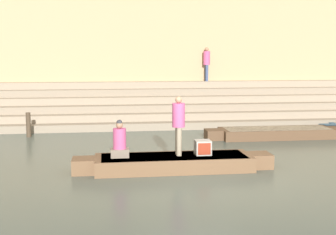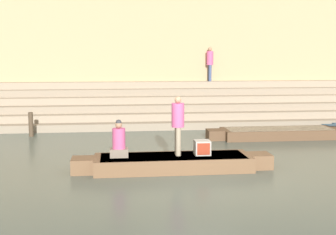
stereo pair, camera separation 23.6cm
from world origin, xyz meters
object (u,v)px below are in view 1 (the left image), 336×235
at_px(rowboat_main, 174,162).
at_px(tv_set, 203,147).
at_px(person_rowing, 120,142).
at_px(mooring_post, 28,125).
at_px(person_standing, 179,122).
at_px(person_on_steps, 207,62).
at_px(moored_boat_shore, 277,133).

distance_m(rowboat_main, tv_set, 0.91).
distance_m(person_rowing, mooring_post, 6.72).
xyz_separation_m(rowboat_main, tv_set, (0.82, 0.06, 0.39)).
height_order(person_standing, person_on_steps, person_on_steps).
xyz_separation_m(moored_boat_shore, person_on_steps, (-1.57, 5.53, 2.61)).
relative_size(rowboat_main, moored_boat_shore, 0.99).
bearing_deg(person_rowing, person_on_steps, 58.73).
distance_m(rowboat_main, mooring_post, 7.59).
bearing_deg(tv_set, person_rowing, -174.65).
xyz_separation_m(mooring_post, person_on_steps, (7.86, 4.08, 2.33)).
relative_size(person_rowing, person_on_steps, 0.62).
relative_size(person_standing, moored_boat_shore, 0.29).
height_order(rowboat_main, person_on_steps, person_on_steps).
height_order(rowboat_main, moored_boat_shore, rowboat_main).
bearing_deg(person_on_steps, rowboat_main, -57.24).
bearing_deg(person_on_steps, person_standing, -56.62).
distance_m(person_standing, mooring_post, 7.65).
relative_size(moored_boat_shore, person_on_steps, 3.38).
bearing_deg(tv_set, mooring_post, 139.09).
bearing_deg(tv_set, moored_boat_shore, 54.01).
distance_m(rowboat_main, moored_boat_shore, 6.40).
bearing_deg(person_standing, person_on_steps, 86.14).
relative_size(rowboat_main, mooring_post, 5.80).
relative_size(tv_set, person_on_steps, 0.27).
xyz_separation_m(rowboat_main, mooring_post, (-4.79, 5.87, 0.26)).
distance_m(tv_set, person_on_steps, 10.38).
height_order(rowboat_main, person_standing, person_standing).
distance_m(person_standing, person_rowing, 1.70).
bearing_deg(person_rowing, mooring_post, 113.02).
height_order(rowboat_main, tv_set, tv_set).
bearing_deg(mooring_post, person_on_steps, 27.42).
distance_m(person_rowing, moored_boat_shore, 7.53).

